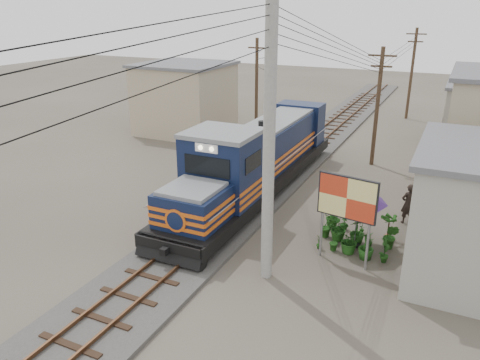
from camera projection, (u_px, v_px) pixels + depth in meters
The scene contains 14 objects.
ground at pixel (190, 249), 18.72m from camera, with size 120.00×120.00×0.00m, color #473F35.
ballast at pixel (280, 172), 27.15m from camera, with size 3.60×70.00×0.16m, color #595651.
track at pixel (280, 169), 27.08m from camera, with size 1.15×70.00×0.12m.
locomotive at pixel (257, 161), 23.70m from camera, with size 3.01×16.39×4.06m.
utility_pole_main at pixel (269, 142), 15.13m from camera, with size 0.40×0.40×10.00m.
wooden_pole_mid at pixel (377, 105), 27.46m from camera, with size 1.60×0.24×7.00m.
wooden_pole_far at pixel (412, 72), 39.09m from camera, with size 1.60×0.24×7.50m.
wooden_pole_left at pixel (257, 84), 34.67m from camera, with size 1.60×0.24×7.00m.
power_lines at pixel (271, 40), 23.31m from camera, with size 9.65×19.00×3.30m.
shophouse_left at pixel (185, 98), 35.37m from camera, with size 6.30×6.30×5.20m.
billboard at pixel (347, 200), 16.87m from camera, with size 2.23×0.49×3.46m.
market_umbrella at pixel (359, 196), 18.22m from camera, with size 2.45×2.45×2.50m.
vendor at pixel (408, 204), 20.68m from camera, with size 0.67×0.44×1.85m, color black.
plant_nursery at pixel (350, 233), 18.92m from camera, with size 3.39×3.13×1.10m.
Camera 1 is at (8.94, -14.09, 9.14)m, focal length 35.00 mm.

